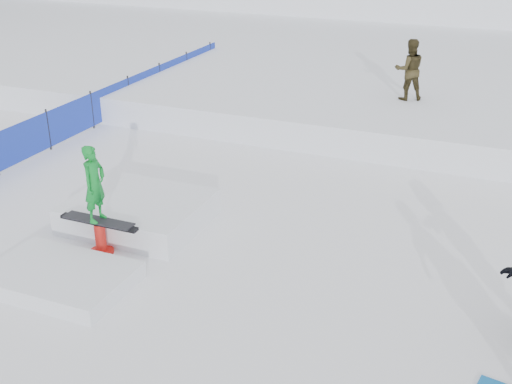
% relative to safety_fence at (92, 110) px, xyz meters
% --- Properties ---
extents(ground, '(120.00, 120.00, 0.00)m').
position_rel_safety_fence_xyz_m(ground, '(6.50, -6.60, -0.55)').
color(ground, white).
extents(snow_midrise, '(50.00, 18.00, 0.80)m').
position_rel_safety_fence_xyz_m(snow_midrise, '(6.50, 9.40, -0.15)').
color(snow_midrise, white).
rests_on(snow_midrise, ground).
extents(safety_fence, '(0.05, 16.00, 1.10)m').
position_rel_safety_fence_xyz_m(safety_fence, '(0.00, 0.00, 0.00)').
color(safety_fence, '#1B34B1').
rests_on(safety_fence, ground).
extents(walker_olive, '(1.03, 0.94, 1.72)m').
position_rel_safety_fence_xyz_m(walker_olive, '(8.23, 3.68, 1.11)').
color(walker_olive, '#342C15').
rests_on(walker_olive, snow_midrise).
extents(jib_rail_feature, '(2.60, 4.40, 2.11)m').
position_rel_safety_fence_xyz_m(jib_rail_feature, '(4.48, -5.42, -0.25)').
color(jib_rail_feature, white).
rests_on(jib_rail_feature, ground).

